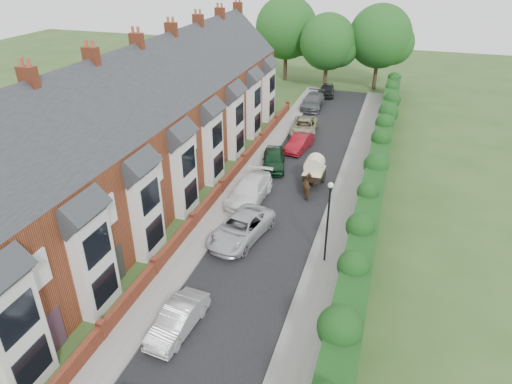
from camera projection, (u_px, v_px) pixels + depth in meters
ground at (247, 294)px, 24.02m from camera, size 140.00×140.00×0.00m
road at (288, 196)px, 33.37m from camera, size 6.00×58.00×0.02m
pavement_hedge_side at (344, 204)px, 32.26m from camera, size 2.20×58.00×0.12m
pavement_house_side at (239, 188)px, 34.38m from camera, size 1.70×58.00×0.12m
kerb_hedge_side at (330, 202)px, 32.53m from camera, size 0.18×58.00×0.13m
kerb_house_side at (249, 190)px, 34.16m from camera, size 0.18×58.00×0.13m
hedge at (373, 188)px, 31.05m from camera, size 2.10×58.00×2.85m
terrace_row at (149, 128)px, 33.17m from camera, size 9.05×40.50×11.50m
garden_wall_row at (221, 187)px, 33.61m from camera, size 0.35×40.35×1.10m
lamppost at (328, 213)px, 24.90m from camera, size 0.32×0.32×5.16m
tree_far_left at (331, 43)px, 55.63m from camera, size 7.14×6.80×9.29m
tree_far_right at (383, 38)px, 55.41m from camera, size 7.98×7.60×10.31m
tree_far_back at (289, 29)px, 59.30m from camera, size 8.40×8.00×10.82m
car_silver_a at (178, 319)px, 21.44m from camera, size 1.76×4.10×1.31m
car_silver_b at (241, 228)px, 28.23m from camera, size 3.48×5.77×1.50m
car_white at (249, 191)px, 32.43m from camera, size 2.33×5.57×1.61m
car_green at (274, 159)px, 37.35m from camera, size 2.83×4.78×1.52m
car_red at (299, 143)px, 40.68m from camera, size 2.02×4.28×1.36m
car_beige at (304, 127)px, 44.21m from camera, size 2.93×5.37×1.43m
car_grey at (313, 101)px, 51.33m from camera, size 2.29×5.41×1.56m
car_black at (327, 90)px, 55.59m from camera, size 2.18×4.32×1.41m
horse at (308, 187)px, 33.00m from camera, size 1.46×2.03×1.56m
horse_cart at (314, 168)px, 34.39m from camera, size 1.51×3.33×2.40m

